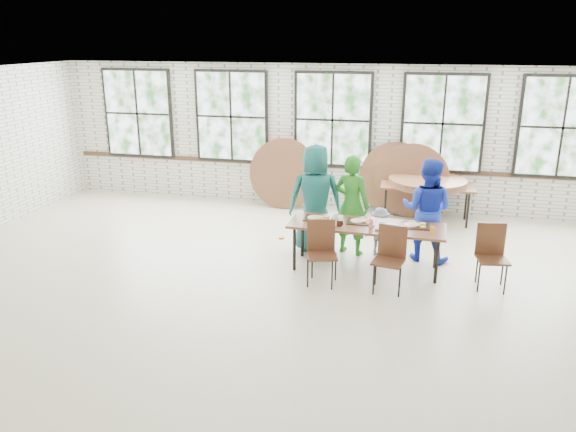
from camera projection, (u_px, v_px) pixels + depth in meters
name	position (u px, v px, depth m)	size (l,w,h in m)	color
room	(333.00, 122.00, 11.60)	(12.00, 12.00, 12.00)	beige
dining_table	(366.00, 228.00, 8.71)	(2.42, 0.87, 0.74)	brown
chair_near_left	(322.00, 246.00, 8.30)	(0.52, 0.51, 0.95)	#532E1B
chair_near_right	(390.00, 253.00, 8.06)	(0.49, 0.48, 0.95)	#532E1B
chair_spare	(491.00, 250.00, 8.15)	(0.48, 0.47, 0.95)	#532E1B
adult_teal	(316.00, 198.00, 9.44)	(0.90, 0.59, 1.84)	#1A6358
adult_green	(352.00, 205.00, 9.33)	(0.62, 0.41, 1.70)	#277C21
toddler	(380.00, 232.00, 9.36)	(0.54, 0.31, 0.83)	#181239
adult_blue	(427.00, 210.00, 9.06)	(0.82, 0.64, 1.69)	#1B33BD
storage_table	(427.00, 188.00, 11.02)	(1.83, 0.82, 0.74)	brown
tabletop_clutter	(372.00, 224.00, 8.64)	(2.02, 0.55, 0.11)	black
round_tops_stacked	(428.00, 182.00, 10.98)	(1.50, 1.50, 0.13)	brown
round_tops_leaning	(363.00, 178.00, 11.56)	(4.16, 0.37, 1.49)	brown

